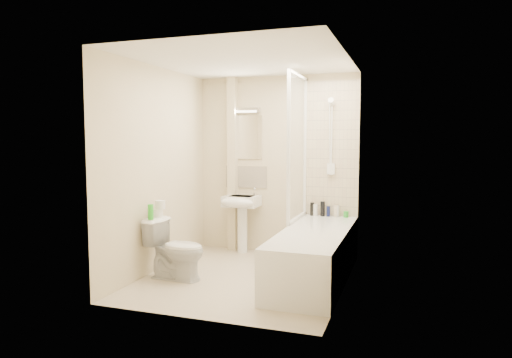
% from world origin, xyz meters
% --- Properties ---
extents(floor, '(2.50, 2.50, 0.00)m').
position_xyz_m(floor, '(0.00, 0.00, 0.00)').
color(floor, beige).
rests_on(floor, ground).
extents(wall_back, '(2.20, 0.02, 2.40)m').
position_xyz_m(wall_back, '(0.00, 1.25, 1.20)').
color(wall_back, beige).
rests_on(wall_back, ground).
extents(wall_left, '(0.02, 2.50, 2.40)m').
position_xyz_m(wall_left, '(-1.10, 0.00, 1.20)').
color(wall_left, beige).
rests_on(wall_left, ground).
extents(wall_right, '(0.02, 2.50, 2.40)m').
position_xyz_m(wall_right, '(1.10, 0.00, 1.20)').
color(wall_right, beige).
rests_on(wall_right, ground).
extents(ceiling, '(2.20, 2.50, 0.02)m').
position_xyz_m(ceiling, '(0.00, 0.00, 2.40)').
color(ceiling, white).
rests_on(ceiling, wall_back).
extents(tile_back, '(0.70, 0.01, 1.75)m').
position_xyz_m(tile_back, '(0.75, 1.24, 1.42)').
color(tile_back, beige).
rests_on(tile_back, wall_back).
extents(tile_right, '(0.01, 2.10, 1.75)m').
position_xyz_m(tile_right, '(1.09, 0.20, 1.42)').
color(tile_right, beige).
rests_on(tile_right, wall_right).
extents(pipe_boxing, '(0.12, 0.12, 2.40)m').
position_xyz_m(pipe_boxing, '(-0.62, 1.19, 1.20)').
color(pipe_boxing, beige).
rests_on(pipe_boxing, ground).
extents(splashback, '(0.60, 0.02, 0.30)m').
position_xyz_m(splashback, '(-0.44, 1.24, 1.03)').
color(splashback, beige).
rests_on(splashback, wall_back).
extents(mirror, '(0.46, 0.01, 0.60)m').
position_xyz_m(mirror, '(-0.44, 1.24, 1.58)').
color(mirror, white).
rests_on(mirror, wall_back).
extents(strip_light, '(0.42, 0.07, 0.07)m').
position_xyz_m(strip_light, '(-0.44, 1.22, 1.95)').
color(strip_light, silver).
rests_on(strip_light, wall_back).
extents(bathtub, '(0.70, 2.10, 0.55)m').
position_xyz_m(bathtub, '(0.75, 0.20, 0.29)').
color(bathtub, white).
rests_on(bathtub, ground).
extents(shower_screen, '(0.04, 0.92, 1.80)m').
position_xyz_m(shower_screen, '(0.40, 0.80, 1.45)').
color(shower_screen, white).
rests_on(shower_screen, bathtub).
extents(shower_fixture, '(0.10, 0.16, 0.99)m').
position_xyz_m(shower_fixture, '(0.75, 1.19, 1.55)').
color(shower_fixture, white).
rests_on(shower_fixture, wall_back).
extents(pedestal_sink, '(0.46, 0.45, 0.90)m').
position_xyz_m(pedestal_sink, '(-0.44, 1.01, 0.63)').
color(pedestal_sink, white).
rests_on(pedestal_sink, ground).
extents(bottle_black_a, '(0.05, 0.05, 0.17)m').
position_xyz_m(bottle_black_a, '(0.52, 1.16, 0.64)').
color(bottle_black_a, black).
rests_on(bottle_black_a, bathtub).
extents(bottle_white_a, '(0.06, 0.06, 0.15)m').
position_xyz_m(bottle_white_a, '(0.56, 1.16, 0.63)').
color(bottle_white_a, white).
rests_on(bottle_white_a, bathtub).
extents(bottle_black_b, '(0.06, 0.06, 0.19)m').
position_xyz_m(bottle_black_b, '(0.65, 1.16, 0.65)').
color(bottle_black_b, black).
rests_on(bottle_black_b, bathtub).
extents(bottle_blue, '(0.05, 0.05, 0.13)m').
position_xyz_m(bottle_blue, '(0.73, 1.16, 0.62)').
color(bottle_blue, '#12194E').
rests_on(bottle_blue, bathtub).
extents(bottle_cream, '(0.06, 0.06, 0.15)m').
position_xyz_m(bottle_cream, '(0.83, 1.16, 0.62)').
color(bottle_cream, beige).
rests_on(bottle_cream, bathtub).
extents(bottle_white_b, '(0.05, 0.05, 0.15)m').
position_xyz_m(bottle_white_b, '(0.85, 1.16, 0.62)').
color(bottle_white_b, silver).
rests_on(bottle_white_b, bathtub).
extents(bottle_green, '(0.06, 0.06, 0.08)m').
position_xyz_m(bottle_green, '(0.96, 1.16, 0.59)').
color(bottle_green, green).
rests_on(bottle_green, bathtub).
extents(toilet, '(0.46, 0.71, 0.67)m').
position_xyz_m(toilet, '(-0.72, -0.27, 0.34)').
color(toilet, white).
rests_on(toilet, ground).
extents(toilet_roll_lower, '(0.11, 0.11, 0.09)m').
position_xyz_m(toilet_roll_lower, '(-0.98, -0.21, 0.72)').
color(toilet_roll_lower, white).
rests_on(toilet_roll_lower, toilet).
extents(toilet_roll_upper, '(0.11, 0.11, 0.10)m').
position_xyz_m(toilet_roll_upper, '(-0.96, -0.20, 0.81)').
color(toilet_roll_upper, white).
rests_on(toilet_roll_upper, toilet_roll_lower).
extents(green_bottle, '(0.06, 0.06, 0.17)m').
position_xyz_m(green_bottle, '(-0.97, -0.39, 0.76)').
color(green_bottle, green).
rests_on(green_bottle, toilet).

